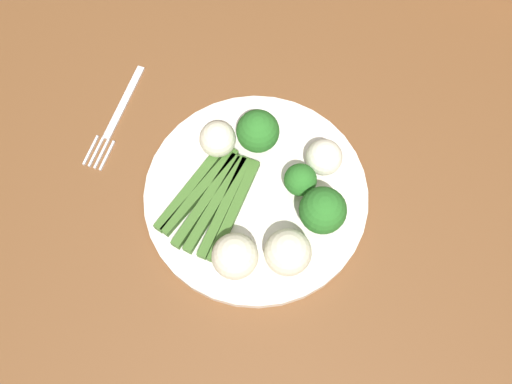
% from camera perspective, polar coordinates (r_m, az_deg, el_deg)
% --- Properties ---
extents(ground_plane, '(6.00, 6.00, 0.02)m').
position_cam_1_polar(ground_plane, '(1.48, 1.96, -13.25)').
color(ground_plane, tan).
extents(dining_table, '(1.21, 0.97, 0.76)m').
position_cam_1_polar(dining_table, '(0.83, 3.43, -6.74)').
color(dining_table, brown).
rests_on(dining_table, ground_plane).
extents(chair, '(0.46, 0.46, 0.87)m').
position_cam_1_polar(chair, '(1.27, 18.95, 15.63)').
color(chair, brown).
rests_on(chair, ground_plane).
extents(plate, '(0.29, 0.29, 0.01)m').
position_cam_1_polar(plate, '(0.74, -0.00, -0.36)').
color(plate, silver).
rests_on(plate, dining_table).
extents(asparagus_bundle, '(0.09, 0.15, 0.01)m').
position_cam_1_polar(asparagus_bundle, '(0.72, -4.32, -0.60)').
color(asparagus_bundle, '#3D6626').
rests_on(asparagus_bundle, plate).
extents(broccoli_front, '(0.04, 0.04, 0.05)m').
position_cam_1_polar(broccoli_front, '(0.71, 4.44, 1.19)').
color(broccoli_front, '#568E33').
rests_on(broccoli_front, plate).
extents(broccoli_outer_edge, '(0.05, 0.05, 0.07)m').
position_cam_1_polar(broccoli_outer_edge, '(0.72, 0.18, 6.03)').
color(broccoli_outer_edge, '#568E33').
rests_on(broccoli_outer_edge, plate).
extents(broccoli_back, '(0.06, 0.06, 0.07)m').
position_cam_1_polar(broccoli_back, '(0.68, 6.66, -1.86)').
color(broccoli_back, '#568E33').
rests_on(broccoli_back, plate).
extents(cauliflower_near_fork, '(0.05, 0.05, 0.05)m').
position_cam_1_polar(cauliflower_near_fork, '(0.74, -3.84, 5.29)').
color(cauliflower_near_fork, beige).
rests_on(cauliflower_near_fork, plate).
extents(cauliflower_right, '(0.05, 0.05, 0.05)m').
position_cam_1_polar(cauliflower_right, '(0.73, 6.77, 3.46)').
color(cauliflower_right, silver).
rests_on(cauliflower_right, plate).
extents(cauliflower_back_right, '(0.06, 0.06, 0.06)m').
position_cam_1_polar(cauliflower_back_right, '(0.68, 3.57, -6.16)').
color(cauliflower_back_right, beige).
rests_on(cauliflower_back_right, plate).
extents(cauliflower_front_left, '(0.06, 0.06, 0.06)m').
position_cam_1_polar(cauliflower_front_left, '(0.68, -2.11, -6.41)').
color(cauliflower_front_left, beige).
rests_on(cauliflower_front_left, plate).
extents(fork, '(0.03, 0.17, 0.00)m').
position_cam_1_polar(fork, '(0.81, -13.72, 7.22)').
color(fork, silver).
rests_on(fork, dining_table).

